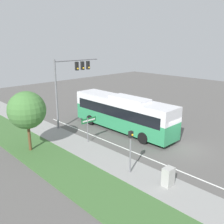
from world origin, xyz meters
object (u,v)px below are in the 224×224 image
Objects in this scene: bus at (123,112)px; signal_gantry at (70,78)px; pedestrian_signal at (131,145)px; utility_cabinet at (168,177)px; street_sign at (88,124)px.

signal_gantry is at bearing 119.58° from bus.
bus is 3.80× the size of pedestrian_signal.
pedestrian_signal is 3.17m from utility_cabinet.
street_sign is at bearing -178.32° from bus.
signal_gantry is 3.01× the size of street_sign.
street_sign is (-4.62, -0.14, -0.22)m from bus.
street_sign is (-1.80, -5.10, -3.52)m from signal_gantry.
pedestrian_signal is at bearing -102.58° from street_sign.
signal_gantry reaches higher than bus.
street_sign is at bearing 77.42° from pedestrian_signal.
bus is 6.59m from signal_gantry.
bus is 10.88m from utility_cabinet.
street_sign is 9.25m from utility_cabinet.
utility_cabinet is at bearing -120.85° from bus.
bus is 4.99× the size of street_sign.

